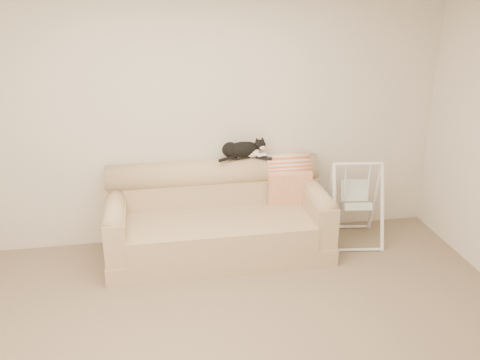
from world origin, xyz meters
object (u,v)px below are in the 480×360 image
at_px(remote_a, 241,158).
at_px(baby_swing, 355,202).
at_px(tuxedo_cat, 242,149).
at_px(sofa, 218,219).
at_px(remote_b, 264,158).

bearing_deg(remote_a, baby_swing, -12.23).
bearing_deg(tuxedo_cat, remote_a, 166.25).
bearing_deg(tuxedo_cat, sofa, -140.88).
relative_size(sofa, remote_b, 12.78).
bearing_deg(sofa, baby_swing, -0.31).
bearing_deg(baby_swing, remote_b, 167.23).
relative_size(sofa, baby_swing, 2.49).
distance_m(sofa, remote_a, 0.67).
bearing_deg(remote_b, tuxedo_cat, 170.26).
xyz_separation_m(remote_b, tuxedo_cat, (-0.22, 0.04, 0.09)).
bearing_deg(tuxedo_cat, remote_b, -9.74).
height_order(remote_a, baby_swing, remote_a).
height_order(sofa, remote_a, remote_a).
relative_size(tuxedo_cat, baby_swing, 0.59).
height_order(sofa, remote_b, remote_b).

